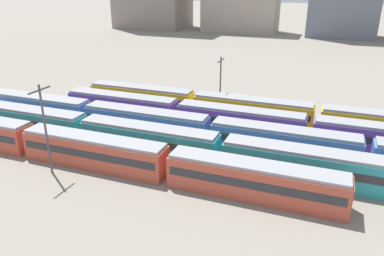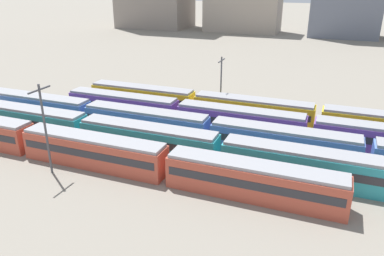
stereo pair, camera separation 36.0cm
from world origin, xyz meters
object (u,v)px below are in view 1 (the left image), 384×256
(train_track_1, at_px, (221,151))
(catenary_pole_1, at_px, (220,81))
(catenary_pole_0, at_px, (45,126))
(train_track_0, at_px, (94,151))
(train_track_2, at_px, (367,154))

(train_track_1, distance_m, catenary_pole_1, 19.98)
(catenary_pole_0, bearing_deg, catenary_pole_1, 67.12)
(train_track_1, relative_size, catenary_pole_0, 7.21)
(train_track_0, bearing_deg, catenary_pole_1, 71.68)
(train_track_1, bearing_deg, train_track_2, 18.17)
(train_track_0, distance_m, catenary_pole_1, 25.51)
(train_track_0, height_order, train_track_1, same)
(catenary_pole_0, bearing_deg, train_track_2, 22.34)
(train_track_2, bearing_deg, train_track_1, -161.83)
(train_track_1, distance_m, catenary_pole_0, 19.72)
(train_track_0, bearing_deg, train_track_2, 19.31)
(train_track_0, height_order, catenary_pole_0, catenary_pole_0)
(train_track_1, height_order, catenary_pole_1, catenary_pole_1)
(train_track_2, relative_size, catenary_pole_0, 10.85)
(train_track_1, bearing_deg, catenary_pole_0, -154.07)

